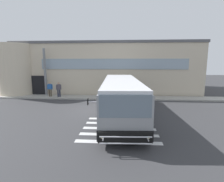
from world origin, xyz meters
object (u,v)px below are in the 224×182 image
object	(u,v)px
passenger_near_column	(50,88)
bus_main_foreground	(121,98)
entry_support_column	(45,72)
safety_bollard_yellow	(118,96)
passenger_by_doorway	(59,88)

from	to	relation	value
passenger_near_column	bus_main_foreground	bearing A→B (deg)	-36.16
bus_main_foreground	entry_support_column	bearing A→B (deg)	143.11
passenger_near_column	safety_bollard_yellow	distance (m)	7.86
entry_support_column	passenger_by_doorway	xyz separation A→B (m)	(1.88, -0.95, -1.75)
bus_main_foreground	passenger_near_column	bearing A→B (deg)	143.84
entry_support_column	passenger_near_column	bearing A→B (deg)	-43.56
passenger_near_column	passenger_by_doorway	bearing A→B (deg)	-9.88
entry_support_column	passenger_by_doorway	size ratio (longest dim) A/B	3.24
passenger_near_column	safety_bollard_yellow	bearing A→B (deg)	-7.62
safety_bollard_yellow	bus_main_foreground	bearing A→B (deg)	-85.50
passenger_near_column	entry_support_column	bearing A→B (deg)	136.44
passenger_by_doorway	safety_bollard_yellow	xyz separation A→B (m)	(6.68, -0.85, -0.66)
passenger_by_doorway	safety_bollard_yellow	bearing A→B (deg)	-7.25
passenger_near_column	safety_bollard_yellow	world-z (taller)	passenger_near_column
entry_support_column	bus_main_foreground	world-z (taller)	entry_support_column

